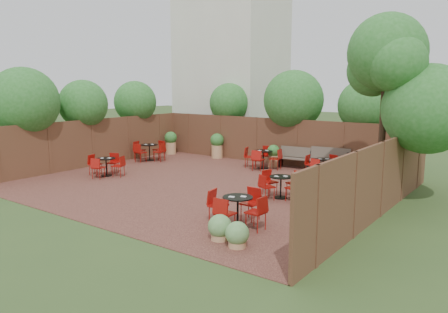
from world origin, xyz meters
The scene contains 13 objects.
ground centered at (0.00, 0.00, 0.00)m, with size 80.00×80.00×0.00m, color #354F23.
courtyard_paving centered at (0.00, 0.00, 0.01)m, with size 12.00×10.00×0.02m, color #3B1C18.
fence_back centered at (0.00, 5.00, 1.00)m, with size 12.00×0.08×2.00m, color #4D2B1C.
fence_left centered at (-6.00, 0.00, 1.00)m, with size 0.08×10.00×2.00m, color #4D2B1C.
fence_right centered at (6.00, 0.00, 1.00)m, with size 0.08×10.00×2.00m, color #4D2B1C.
neighbour_building centered at (-4.50, 8.00, 4.00)m, with size 5.00×4.00×8.00m, color beige.
overhang_foliage centered at (-1.22, 2.33, 2.71)m, with size 15.89×10.70×2.63m.
courtyard_tree centered at (5.39, 1.88, 4.18)m, with size 2.52×2.42×5.49m.
park_bench_left centered at (1.15, 4.62, 0.47)m, with size 1.45×0.58×0.88m.
park_bench_right centered at (2.61, 4.63, 0.52)m, with size 1.61×0.66×0.97m.
bistro_tables centered at (-0.05, 0.99, 0.43)m, with size 9.95×8.22×0.85m.
planters centered at (-0.89, 3.56, 0.61)m, with size 11.78×4.32×1.16m.
low_shrubs centered at (4.62, -2.73, 0.30)m, with size 2.58×3.90×0.62m.
Camera 1 is at (9.27, -11.37, 3.47)m, focal length 34.91 mm.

